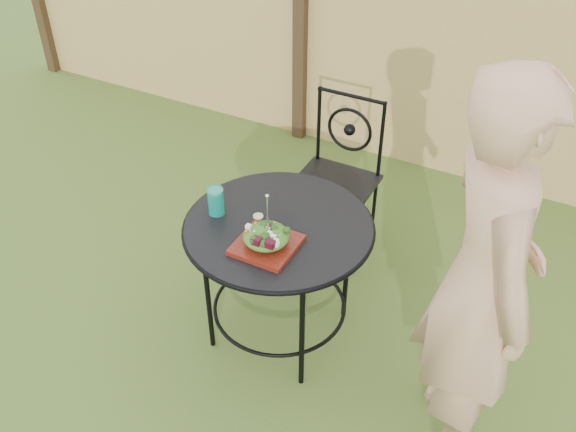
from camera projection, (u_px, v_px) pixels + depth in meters
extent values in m
plane|color=#2E4A17|center=(337.00, 397.00, 3.14)|extent=(60.00, 60.00, 0.00)
cube|color=#E7C872|center=(484.00, 58.00, 4.13)|extent=(8.00, 0.05, 1.80)
cube|color=black|center=(301.00, 19.00, 4.54)|extent=(0.09, 0.09, 1.90)
cylinder|color=black|center=(279.00, 226.00, 3.05)|extent=(0.90, 0.90, 0.02)
torus|color=black|center=(279.00, 227.00, 3.05)|extent=(0.92, 0.92, 0.02)
torus|color=black|center=(280.00, 305.00, 3.38)|extent=(0.70, 0.70, 0.02)
cylinder|color=black|center=(347.00, 267.00, 3.36)|extent=(0.03, 0.03, 0.71)
cylinder|color=black|center=(260.00, 237.00, 3.55)|extent=(0.03, 0.03, 0.71)
cylinder|color=black|center=(208.00, 297.00, 3.19)|extent=(0.03, 0.03, 0.71)
cylinder|color=black|center=(302.00, 334.00, 2.99)|extent=(0.03, 0.03, 0.71)
cube|color=black|center=(333.00, 186.00, 3.78)|extent=(0.46, 0.46, 0.03)
cylinder|color=black|center=(352.00, 96.00, 3.63)|extent=(0.42, 0.02, 0.02)
torus|color=black|center=(350.00, 130.00, 3.76)|extent=(0.28, 0.02, 0.28)
cylinder|color=black|center=(287.00, 225.00, 3.85)|extent=(0.02, 0.02, 0.44)
cylinder|color=black|center=(348.00, 245.00, 3.71)|extent=(0.02, 0.02, 0.44)
cylinder|color=black|center=(316.00, 191.00, 4.13)|extent=(0.02, 0.02, 0.44)
cylinder|color=black|center=(374.00, 208.00, 3.99)|extent=(0.02, 0.02, 0.44)
cylinder|color=black|center=(319.00, 125.00, 3.85)|extent=(0.02, 0.02, 0.50)
cylinder|color=black|center=(381.00, 141.00, 3.70)|extent=(0.02, 0.02, 0.50)
imported|color=tan|center=(482.00, 283.00, 2.46)|extent=(0.71, 0.79, 1.82)
cube|color=#4E0D0B|center=(266.00, 245.00, 2.91)|extent=(0.27, 0.27, 0.02)
ellipsoid|color=#235614|center=(266.00, 236.00, 2.88)|extent=(0.21, 0.21, 0.08)
cylinder|color=silver|center=(268.00, 214.00, 2.79)|extent=(0.01, 0.01, 0.18)
cylinder|color=#0B8672|center=(216.00, 201.00, 3.08)|extent=(0.08, 0.08, 0.14)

